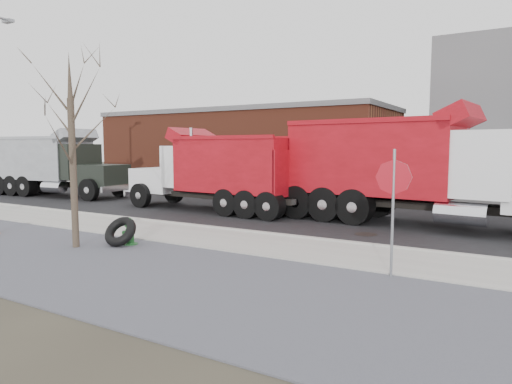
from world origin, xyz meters
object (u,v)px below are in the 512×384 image
Objects in this scene: fire_hydrant at (130,233)px; truck_tire at (120,231)px; dump_truck_red_a at (413,166)px; dump_truck_grey at (56,163)px; stop_sign at (393,191)px; dump_truck_red_b at (217,170)px.

truck_tire is (-0.14, -0.21, 0.06)m from fire_hydrant.
dump_truck_red_a is 18.99m from dump_truck_grey.
fire_hydrant is 0.28× the size of stop_sign.
dump_truck_grey reaches higher than truck_tire.
stop_sign reaches higher than truck_tire.
dump_truck_grey is at bearing -173.51° from dump_truck_red_a.
dump_truck_red_b reaches higher than truck_tire.
dump_truck_red_a is (-1.03, 6.86, 0.23)m from stop_sign.
stop_sign is 10.86m from dump_truck_red_b.
stop_sign is 0.26× the size of dump_truck_red_a.
truck_tire is 0.37× the size of stop_sign.
stop_sign is (7.19, 0.72, 1.42)m from truck_tire.
dump_truck_red_b is (-1.69, 6.97, 1.37)m from truck_tire.
dump_truck_red_a is at bearing 50.88° from truck_tire.
truck_tire is 7.37m from stop_sign.
dump_truck_grey is at bearing 169.24° from fire_hydrant.
dump_truck_red_a is 1.27× the size of dump_truck_grey.
fire_hydrant is 9.67m from dump_truck_red_a.
truck_tire is 7.30m from dump_truck_red_b.
stop_sign is at bearing -23.02° from dump_truck_grey.
fire_hydrant is 0.26m from truck_tire.
fire_hydrant is at bearing 108.12° from dump_truck_red_b.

